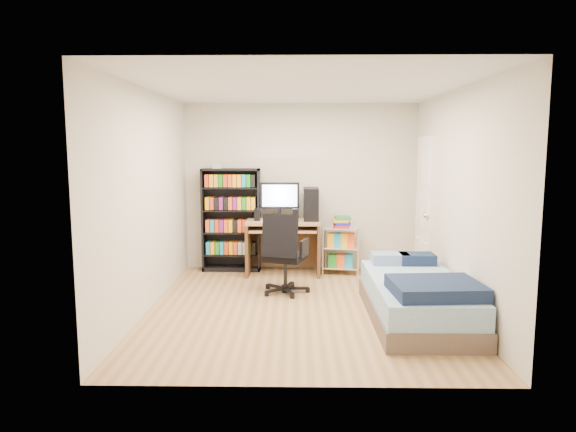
{
  "coord_description": "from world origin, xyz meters",
  "views": [
    {
      "loc": [
        -0.06,
        -5.77,
        1.84
      ],
      "look_at": [
        -0.16,
        0.4,
        1.02
      ],
      "focal_mm": 32.0,
      "sensor_mm": 36.0,
      "label": 1
    }
  ],
  "objects_px": {
    "computer_desk": "(290,225)",
    "bed": "(417,297)",
    "office_chair": "(284,268)",
    "media_shelf": "(231,218)"
  },
  "relations": [
    {
      "from": "computer_desk",
      "to": "bed",
      "type": "distance_m",
      "value": 2.53
    },
    {
      "from": "computer_desk",
      "to": "bed",
      "type": "bearing_deg",
      "value": -56.05
    },
    {
      "from": "media_shelf",
      "to": "computer_desk",
      "type": "distance_m",
      "value": 0.91
    },
    {
      "from": "media_shelf",
      "to": "office_chair",
      "type": "xyz_separation_m",
      "value": [
        0.83,
        -1.25,
        -0.46
      ]
    },
    {
      "from": "bed",
      "to": "computer_desk",
      "type": "bearing_deg",
      "value": 123.95
    },
    {
      "from": "media_shelf",
      "to": "bed",
      "type": "distance_m",
      "value": 3.24
    },
    {
      "from": "office_chair",
      "to": "bed",
      "type": "distance_m",
      "value": 1.76
    },
    {
      "from": "office_chair",
      "to": "bed",
      "type": "bearing_deg",
      "value": -17.07
    },
    {
      "from": "computer_desk",
      "to": "office_chair",
      "type": "bearing_deg",
      "value": -93.6
    },
    {
      "from": "media_shelf",
      "to": "bed",
      "type": "height_order",
      "value": "media_shelf"
    }
  ]
}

